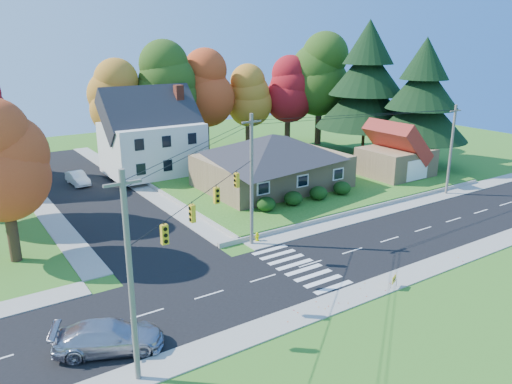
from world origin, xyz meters
The scene contains 24 objects.
ground centered at (0.00, 0.00, 0.00)m, with size 120.00×120.00×0.00m, color #3D7923.
road_main centered at (0.00, 0.00, 0.01)m, with size 90.00×8.00×0.02m, color black.
road_cross centered at (-8.00, 26.00, 0.01)m, with size 8.00×44.00×0.02m, color black.
sidewalk_north centered at (0.00, 5.00, 0.04)m, with size 90.00×2.00×0.08m, color #9C9A90.
sidewalk_south centered at (0.00, -5.00, 0.04)m, with size 90.00×2.00×0.08m, color #9C9A90.
lawn centered at (13.00, 21.00, 0.25)m, with size 30.00×30.00×0.50m, color #3D7923.
ranch_house centered at (8.00, 16.00, 3.27)m, with size 14.60×10.60×5.40m.
colonial_house centered at (0.04, 28.00, 4.58)m, with size 10.40×8.40×9.60m.
garage centered at (22.00, 11.99, 2.84)m, with size 7.30×6.30×4.60m.
hedge_row centered at (7.50, 9.80, 1.14)m, with size 10.70×1.70×1.27m.
traffic_infrastructure centered at (-0.15, 1.35, 5.15)m, with size 38.10×10.66×10.00m.
tree_lot_0 centered at (-2.00, 34.00, 8.31)m, with size 6.72×6.72×12.51m.
tree_lot_1 centered at (4.00, 33.00, 9.61)m, with size 7.84×7.84×14.60m.
tree_lot_2 centered at (10.00, 34.00, 8.96)m, with size 7.28×7.28×13.56m.
tree_lot_3 centered at (16.00, 33.00, 7.65)m, with size 6.16×6.16×11.47m.
tree_lot_4 centered at (22.00, 32.00, 8.31)m, with size 6.72×6.72×12.51m.
tree_lot_5 centered at (26.00, 30.00, 10.27)m, with size 8.40×8.40×15.64m.
conifer_east_a centered at (27.00, 22.00, 9.39)m, with size 12.80×12.80×16.96m.
conifer_east_b centered at (28.00, 14.00, 8.28)m, with size 11.20×11.20×14.84m.
tree_west_0 centered at (-17.00, 12.00, 7.15)m, with size 6.16×6.16×11.47m.
silver_sedan centered at (-14.89, -2.28, 0.80)m, with size 2.19×5.39×1.56m, color #ADABB9.
white_car centered at (-8.19, 29.27, 0.71)m, with size 1.47×4.20×1.38m, color white.
fire_hydrant centered at (-0.85, 5.43, 0.36)m, with size 0.44×0.34×0.76m.
yard_sign centered at (2.07, -5.66, 0.62)m, with size 0.64×0.31×0.86m.
Camera 1 is at (-20.71, -24.40, 14.99)m, focal length 35.00 mm.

